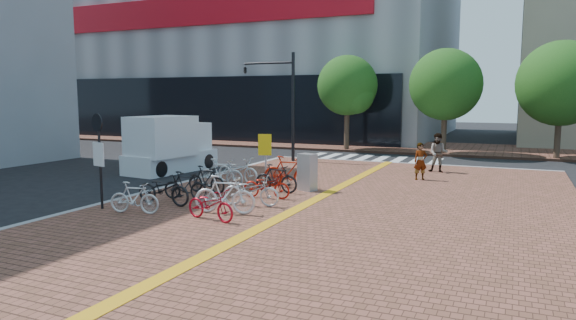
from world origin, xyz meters
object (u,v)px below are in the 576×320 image
at_px(bike_5, 238,170).
at_px(pedestrian_a, 421,161).
at_px(bike_0, 134,198).
at_px(bike_6, 210,205).
at_px(notice_sign, 99,149).
at_px(bike_8, 251,191).
at_px(bike_3, 206,180).
at_px(bike_1, 164,189).
at_px(box_truck, 170,145).
at_px(bike_10, 276,178).
at_px(bike_11, 288,172).
at_px(bike_9, 266,185).
at_px(utility_box, 307,172).
at_px(bike_7, 225,195).
at_px(yellow_sign, 265,149).
at_px(pedestrian_b, 438,153).
at_px(bike_4, 221,173).
at_px(bike_2, 185,186).
at_px(traffic_light_pole, 271,87).

distance_m(bike_5, pedestrian_a, 7.34).
xyz_separation_m(bike_0, bike_6, (2.42, 0.22, -0.03)).
bearing_deg(bike_0, notice_sign, 75.16).
height_order(bike_8, notice_sign, notice_sign).
bearing_deg(bike_3, bike_1, -177.54).
height_order(bike_1, box_truck, box_truck).
distance_m(bike_10, bike_11, 1.06).
xyz_separation_m(bike_9, utility_box, (0.71, 1.87, 0.23)).
xyz_separation_m(bike_7, bike_10, (-0.06, 3.60, -0.06)).
xyz_separation_m(bike_0, bike_9, (2.46, 3.57, -0.04)).
bearing_deg(bike_8, yellow_sign, 10.64).
bearing_deg(pedestrian_b, bike_4, -131.54).
height_order(bike_1, notice_sign, notice_sign).
relative_size(bike_3, bike_8, 0.88).
relative_size(bike_3, notice_sign, 0.56).
height_order(bike_2, bike_4, bike_4).
relative_size(bike_5, bike_6, 1.16).
xyz_separation_m(bike_7, utility_box, (0.80, 4.39, 0.11)).
bearing_deg(utility_box, traffic_light_pole, 124.03).
bearing_deg(bike_4, box_truck, 48.65).
height_order(bike_0, bike_10, bike_10).
height_order(utility_box, box_truck, box_truck).
relative_size(bike_7, box_truck, 0.39).
bearing_deg(box_truck, utility_box, -18.66).
relative_size(bike_10, utility_box, 1.25).
relative_size(utility_box, box_truck, 0.28).
distance_m(bike_0, bike_2, 2.28).
xyz_separation_m(bike_6, traffic_light_pole, (-4.38, 12.81, 3.43)).
distance_m(bike_3, pedestrian_b, 10.73).
distance_m(bike_2, yellow_sign, 4.23).
distance_m(bike_2, bike_10, 3.20).
distance_m(bike_2, bike_3, 1.26).
xyz_separation_m(bike_2, utility_box, (3.01, 3.16, 0.20)).
xyz_separation_m(bike_3, pedestrian_a, (6.32, 5.95, 0.27)).
bearing_deg(bike_1, bike_6, -113.55).
bearing_deg(bike_4, pedestrian_a, -58.94).
relative_size(bike_4, bike_5, 0.94).
relative_size(bike_0, bike_10, 0.94).
height_order(bike_9, traffic_light_pole, traffic_light_pole).
bearing_deg(pedestrian_a, bike_4, -171.29).
height_order(bike_7, yellow_sign, yellow_sign).
bearing_deg(yellow_sign, bike_10, -53.25).
distance_m(pedestrian_b, notice_sign, 14.40).
distance_m(bike_6, pedestrian_b, 12.51).
bearing_deg(bike_11, box_truck, 68.78).
distance_m(bike_3, bike_7, 3.34).
height_order(bike_1, bike_8, bike_1).
xyz_separation_m(bike_7, bike_9, (0.09, 2.52, -0.13)).
bearing_deg(bike_2, bike_10, -49.27).
xyz_separation_m(bike_6, bike_7, (-0.05, 0.83, 0.12)).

